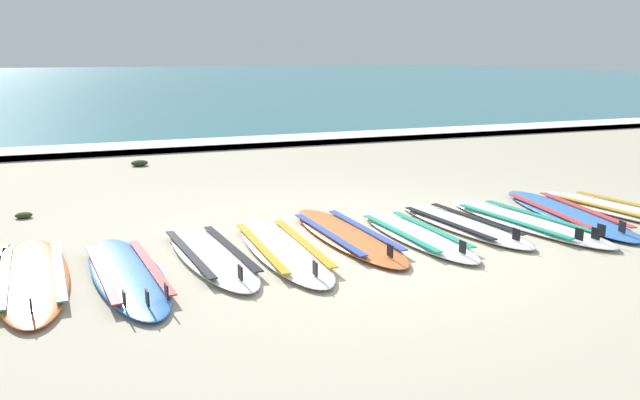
{
  "coord_description": "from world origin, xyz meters",
  "views": [
    {
      "loc": [
        -2.46,
        -5.34,
        1.78
      ],
      "look_at": [
        -0.18,
        0.77,
        0.25
      ],
      "focal_mm": 35.88,
      "sensor_mm": 36.0,
      "label": 1
    }
  ],
  "objects_px": {
    "surfboard_4": "(282,248)",
    "surfboard_10": "(627,211)",
    "surfboard_1": "(32,277)",
    "surfboard_9": "(566,213)",
    "surfboard_2": "(127,273)",
    "surfboard_5": "(346,235)",
    "surfboard_6": "(415,234)",
    "surfboard_7": "(461,224)",
    "surfboard_8": "(526,222)",
    "surfboard_3": "(210,254)"
  },
  "relations": [
    {
      "from": "surfboard_3",
      "to": "surfboard_4",
      "type": "bearing_deg",
      "value": -4.69
    },
    {
      "from": "surfboard_8",
      "to": "surfboard_9",
      "type": "bearing_deg",
      "value": 12.62
    },
    {
      "from": "surfboard_8",
      "to": "surfboard_2",
      "type": "bearing_deg",
      "value": -177.25
    },
    {
      "from": "surfboard_2",
      "to": "surfboard_5",
      "type": "xyz_separation_m",
      "value": [
        2.07,
        0.4,
        -0.0
      ]
    },
    {
      "from": "surfboard_4",
      "to": "surfboard_10",
      "type": "relative_size",
      "value": 0.93
    },
    {
      "from": "surfboard_2",
      "to": "surfboard_3",
      "type": "height_order",
      "value": "same"
    },
    {
      "from": "surfboard_8",
      "to": "surfboard_10",
      "type": "xyz_separation_m",
      "value": [
        1.35,
        -0.02,
        -0.0
      ]
    },
    {
      "from": "surfboard_2",
      "to": "surfboard_9",
      "type": "relative_size",
      "value": 0.9
    },
    {
      "from": "surfboard_1",
      "to": "surfboard_5",
      "type": "xyz_separation_m",
      "value": [
        2.78,
        0.21,
        -0.0
      ]
    },
    {
      "from": "surfboard_4",
      "to": "surfboard_8",
      "type": "relative_size",
      "value": 0.99
    },
    {
      "from": "surfboard_10",
      "to": "surfboard_5",
      "type": "bearing_deg",
      "value": 175.98
    },
    {
      "from": "surfboard_2",
      "to": "surfboard_4",
      "type": "height_order",
      "value": "same"
    },
    {
      "from": "surfboard_1",
      "to": "surfboard_9",
      "type": "distance_m",
      "value": 5.38
    },
    {
      "from": "surfboard_3",
      "to": "surfboard_7",
      "type": "height_order",
      "value": "same"
    },
    {
      "from": "surfboard_5",
      "to": "surfboard_10",
      "type": "relative_size",
      "value": 0.93
    },
    {
      "from": "surfboard_5",
      "to": "surfboard_6",
      "type": "relative_size",
      "value": 1.11
    },
    {
      "from": "surfboard_2",
      "to": "surfboard_8",
      "type": "xyz_separation_m",
      "value": [
        4.02,
        0.19,
        -0.0
      ]
    },
    {
      "from": "surfboard_1",
      "to": "surfboard_7",
      "type": "xyz_separation_m",
      "value": [
        4.05,
        0.17,
        0.0
      ]
    },
    {
      "from": "surfboard_4",
      "to": "surfboard_9",
      "type": "distance_m",
      "value": 3.31
    },
    {
      "from": "surfboard_4",
      "to": "surfboard_5",
      "type": "distance_m",
      "value": 0.74
    },
    {
      "from": "surfboard_1",
      "to": "surfboard_7",
      "type": "bearing_deg",
      "value": 2.41
    },
    {
      "from": "surfboard_2",
      "to": "surfboard_5",
      "type": "height_order",
      "value": "same"
    },
    {
      "from": "surfboard_7",
      "to": "surfboard_9",
      "type": "xyz_separation_m",
      "value": [
        1.33,
        -0.02,
        -0.0
      ]
    },
    {
      "from": "surfboard_4",
      "to": "surfboard_1",
      "type": "bearing_deg",
      "value": -179.33
    },
    {
      "from": "surfboard_6",
      "to": "surfboard_3",
      "type": "bearing_deg",
      "value": 177.78
    },
    {
      "from": "surfboard_3",
      "to": "surfboard_10",
      "type": "xyz_separation_m",
      "value": [
        4.64,
        -0.09,
        -0.0
      ]
    },
    {
      "from": "surfboard_1",
      "to": "surfboard_6",
      "type": "distance_m",
      "value": 3.42
    },
    {
      "from": "surfboard_2",
      "to": "surfboard_4",
      "type": "xyz_separation_m",
      "value": [
        1.36,
        0.21,
        -0.0
      ]
    },
    {
      "from": "surfboard_3",
      "to": "surfboard_5",
      "type": "relative_size",
      "value": 0.96
    },
    {
      "from": "surfboard_7",
      "to": "surfboard_2",
      "type": "bearing_deg",
      "value": -173.87
    },
    {
      "from": "surfboard_6",
      "to": "surfboard_4",
      "type": "bearing_deg",
      "value": 178.96
    },
    {
      "from": "surfboard_3",
      "to": "surfboard_6",
      "type": "relative_size",
      "value": 1.07
    },
    {
      "from": "surfboard_3",
      "to": "surfboard_10",
      "type": "distance_m",
      "value": 4.64
    },
    {
      "from": "surfboard_3",
      "to": "surfboard_5",
      "type": "distance_m",
      "value": 1.36
    },
    {
      "from": "surfboard_5",
      "to": "surfboard_6",
      "type": "height_order",
      "value": "same"
    },
    {
      "from": "surfboard_1",
      "to": "surfboard_4",
      "type": "distance_m",
      "value": 2.07
    },
    {
      "from": "surfboard_2",
      "to": "surfboard_5",
      "type": "relative_size",
      "value": 0.97
    },
    {
      "from": "surfboard_2",
      "to": "surfboard_3",
      "type": "distance_m",
      "value": 0.77
    },
    {
      "from": "surfboard_1",
      "to": "surfboard_3",
      "type": "xyz_separation_m",
      "value": [
        1.43,
        0.08,
        0.0
      ]
    },
    {
      "from": "surfboard_9",
      "to": "surfboard_10",
      "type": "height_order",
      "value": "same"
    },
    {
      "from": "surfboard_7",
      "to": "surfboard_8",
      "type": "bearing_deg",
      "value": -13.74
    },
    {
      "from": "surfboard_3",
      "to": "surfboard_10",
      "type": "height_order",
      "value": "same"
    },
    {
      "from": "surfboard_4",
      "to": "surfboard_6",
      "type": "xyz_separation_m",
      "value": [
        1.35,
        -0.02,
        0.0
      ]
    },
    {
      "from": "surfboard_6",
      "to": "surfboard_10",
      "type": "xyz_separation_m",
      "value": [
        2.65,
        -0.02,
        -0.0
      ]
    },
    {
      "from": "surfboard_6",
      "to": "surfboard_9",
      "type": "distance_m",
      "value": 1.97
    },
    {
      "from": "surfboard_2",
      "to": "surfboard_10",
      "type": "height_order",
      "value": "same"
    },
    {
      "from": "surfboard_5",
      "to": "surfboard_7",
      "type": "bearing_deg",
      "value": -1.97
    },
    {
      "from": "surfboard_6",
      "to": "surfboard_10",
      "type": "distance_m",
      "value": 2.65
    },
    {
      "from": "surfboard_2",
      "to": "surfboard_6",
      "type": "bearing_deg",
      "value": 3.97
    },
    {
      "from": "surfboard_8",
      "to": "surfboard_10",
      "type": "bearing_deg",
      "value": -0.94
    }
  ]
}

